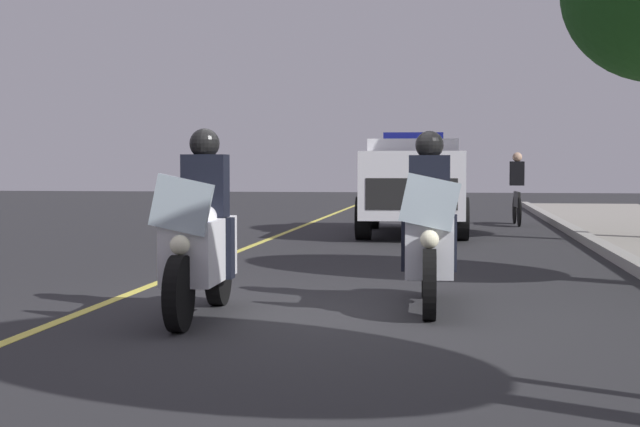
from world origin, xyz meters
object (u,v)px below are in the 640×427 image
(police_motorcycle_lead_left, at_px, (201,241))
(police_suv, at_px, (413,181))
(cyclist_background, at_px, (517,189))
(police_motorcycle_lead_right, at_px, (429,236))

(police_motorcycle_lead_left, distance_m, police_suv, 10.79)
(police_suv, distance_m, cyclist_background, 3.89)
(police_motorcycle_lead_right, distance_m, cyclist_background, 13.06)
(police_motorcycle_lead_left, height_order, police_suv, police_suv)
(police_motorcycle_lead_right, xyz_separation_m, police_suv, (-9.80, -0.60, 0.37))
(police_suv, bearing_deg, cyclist_background, 144.42)
(police_suv, height_order, cyclist_background, police_suv)
(police_motorcycle_lead_right, xyz_separation_m, cyclist_background, (-12.96, 1.66, 0.14))
(cyclist_background, bearing_deg, police_motorcycle_lead_right, -7.29)
(police_motorcycle_lead_left, xyz_separation_m, police_suv, (-10.69, 1.43, 0.37))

